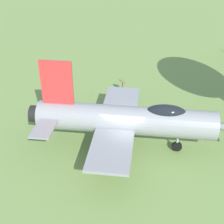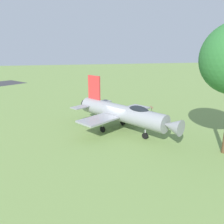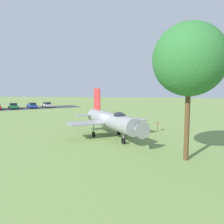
% 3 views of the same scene
% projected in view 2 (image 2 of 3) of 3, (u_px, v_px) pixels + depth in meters
% --- Properties ---
extents(ground_plane, '(200.00, 200.00, 0.00)m').
position_uv_depth(ground_plane, '(120.00, 131.00, 22.55)').
color(ground_plane, '#75934C').
extents(display_jet, '(11.28, 8.92, 5.29)m').
position_uv_depth(display_jet, '(123.00, 113.00, 21.79)').
color(display_jet, gray).
rests_on(display_jet, ground_plane).
extents(info_plaque, '(0.72, 0.66, 1.14)m').
position_uv_depth(info_plaque, '(152.00, 108.00, 27.67)').
color(info_plaque, '#333333').
rests_on(info_plaque, ground_plane).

